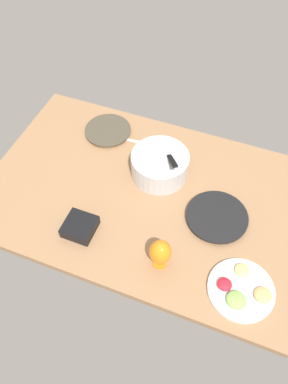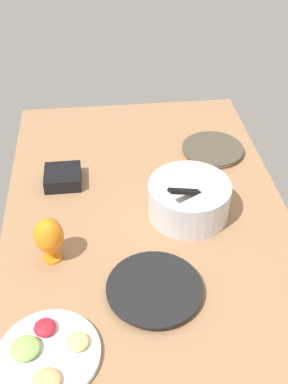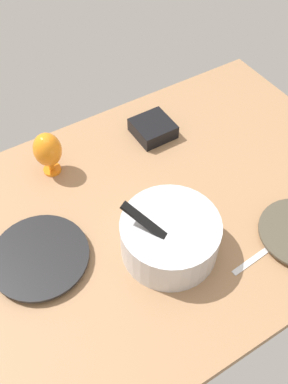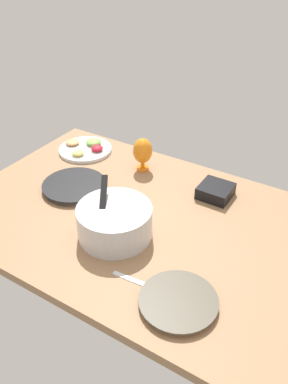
# 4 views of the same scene
# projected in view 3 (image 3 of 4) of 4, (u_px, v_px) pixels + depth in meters

# --- Properties ---
(ground_plane) EXTENTS (1.60, 1.04, 0.04)m
(ground_plane) POSITION_uv_depth(u_px,v_px,m) (152.00, 214.00, 1.42)
(ground_plane) COLOR #99704C
(dinner_plate_right) EXTENTS (0.30, 0.30, 0.03)m
(dinner_plate_right) POSITION_uv_depth(u_px,v_px,m) (40.00, 257.00, 1.28)
(dinner_plate_right) COLOR #4C4C51
(dinner_plate_right) RESTS_ON ground_plane
(mixing_bowl) EXTENTS (0.29, 0.29, 0.20)m
(mixing_bowl) POSITION_uv_depth(u_px,v_px,m) (170.00, 236.00, 1.26)
(mixing_bowl) COLOR silver
(mixing_bowl) RESTS_ON ground_plane
(hurricane_glass_orange) EXTENTS (0.10, 0.10, 0.17)m
(hurricane_glass_orange) POSITION_uv_depth(u_px,v_px,m) (48.00, 150.00, 1.44)
(hurricane_glass_orange) COLOR orange
(hurricane_glass_orange) RESTS_ON ground_plane
(square_bowl_black) EXTENTS (0.14, 0.14, 0.05)m
(square_bowl_black) POSITION_uv_depth(u_px,v_px,m) (153.00, 128.00, 1.61)
(square_bowl_black) COLOR black
(square_bowl_black) RESTS_ON ground_plane
(fork_by_left_plate) EXTENTS (0.18, 0.03, 0.01)m
(fork_by_left_plate) POSITION_uv_depth(u_px,v_px,m) (255.00, 258.00, 1.29)
(fork_by_left_plate) COLOR silver
(fork_by_left_plate) RESTS_ON ground_plane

